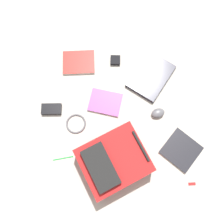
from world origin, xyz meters
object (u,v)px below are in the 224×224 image
at_px(usb_stick, 192,184).
at_px(backpack, 113,161).
at_px(book_manual, 181,150).
at_px(power_brick, 52,109).
at_px(book_comic, 105,102).
at_px(pen_black, 63,158).
at_px(book_red, 79,62).
at_px(cable_coil, 76,124).
at_px(laptop, 151,76).
at_px(earbud_pouch, 115,60).
at_px(computer_mouse, 158,113).

bearing_deg(usb_stick, backpack, 74.09).
xyz_separation_m(book_manual, power_brick, (0.29, 0.90, 0.01)).
bearing_deg(book_comic, book_manual, -123.31).
distance_m(backpack, power_brick, 0.57).
bearing_deg(pen_black, power_brick, 15.54).
bearing_deg(power_brick, pen_black, -164.46).
relative_size(book_manual, pen_black, 2.26).
bearing_deg(pen_black, book_red, -6.97).
bearing_deg(power_brick, book_comic, -82.45).
distance_m(cable_coil, pen_black, 0.25).
bearing_deg(power_brick, cable_coil, -120.70).
bearing_deg(laptop, pen_black, 133.49).
relative_size(cable_coil, usb_stick, 2.97).
bearing_deg(earbud_pouch, laptop, -116.57).
height_order(laptop, earbud_pouch, laptop).
height_order(computer_mouse, usb_stick, computer_mouse).
bearing_deg(backpack, cable_coil, 45.14).
bearing_deg(cable_coil, book_comic, -53.14).
xyz_separation_m(book_red, usb_stick, (-0.87, -0.77, -0.01)).
bearing_deg(book_comic, backpack, -172.53).
distance_m(book_comic, book_manual, 0.62).
bearing_deg(power_brick, laptop, -71.00).
distance_m(book_red, book_manual, 0.97).
height_order(book_red, computer_mouse, computer_mouse).
relative_size(book_manual, earbud_pouch, 4.36).
xyz_separation_m(pen_black, usb_stick, (-0.17, -0.86, 0.00)).
xyz_separation_m(book_red, computer_mouse, (-0.40, -0.57, 0.01)).
xyz_separation_m(computer_mouse, pen_black, (-0.31, 0.66, -0.02)).
relative_size(book_comic, power_brick, 1.85).
xyz_separation_m(backpack, pen_black, (0.02, 0.34, -0.09)).
xyz_separation_m(book_red, pen_black, (-0.70, 0.09, -0.01)).
bearing_deg(earbud_pouch, backpack, 178.43).
xyz_separation_m(backpack, earbud_pouch, (0.74, -0.02, -0.08)).
distance_m(computer_mouse, cable_coil, 0.58).
relative_size(book_red, book_manual, 0.78).
bearing_deg(book_red, power_brick, 153.41).
height_order(book_manual, power_brick, power_brick).
xyz_separation_m(laptop, cable_coil, (-0.35, 0.54, -0.01)).
xyz_separation_m(book_comic, cable_coil, (-0.15, 0.21, -0.00)).
xyz_separation_m(backpack, computer_mouse, (0.33, -0.32, -0.07)).
distance_m(laptop, pen_black, 0.85).
xyz_separation_m(computer_mouse, cable_coil, (-0.07, 0.58, -0.02)).
xyz_separation_m(backpack, usb_stick, (-0.15, -0.52, -0.09)).
height_order(laptop, computer_mouse, computer_mouse).
bearing_deg(book_comic, earbud_pouch, -12.86).
height_order(laptop, book_manual, laptop).
relative_size(book_red, cable_coil, 1.74).
bearing_deg(book_comic, computer_mouse, -102.73).
distance_m(backpack, book_manual, 0.48).
bearing_deg(earbud_pouch, usb_stick, -150.57).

